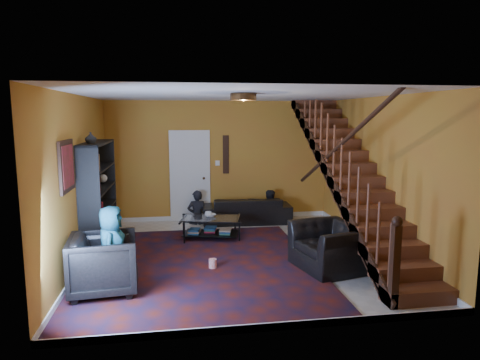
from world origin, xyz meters
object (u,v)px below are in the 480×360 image
at_px(bookshelf, 99,199).
at_px(coffee_table, 211,227).
at_px(sofa, 247,210).
at_px(armchair_left, 104,264).
at_px(armchair_right, 330,247).

xyz_separation_m(bookshelf, coffee_table, (2.05, 0.49, -0.72)).
bearing_deg(bookshelf, coffee_table, 13.41).
bearing_deg(coffee_table, bookshelf, -166.59).
distance_m(sofa, coffee_table, 1.53).
distance_m(armchair_left, armchair_right, 3.49).
xyz_separation_m(sofa, armchair_right, (0.83, -3.20, 0.07)).
relative_size(bookshelf, sofa, 0.99).
relative_size(armchair_right, coffee_table, 0.89).
height_order(armchair_right, coffee_table, armchair_right).
height_order(bookshelf, armchair_left, bookshelf).
relative_size(armchair_left, coffee_table, 0.73).
bearing_deg(bookshelf, armchair_right, -21.41).
distance_m(armchair_left, coffee_table, 2.95).
xyz_separation_m(bookshelf, armchair_right, (3.81, -1.50, -0.60)).
bearing_deg(sofa, armchair_left, 56.57).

